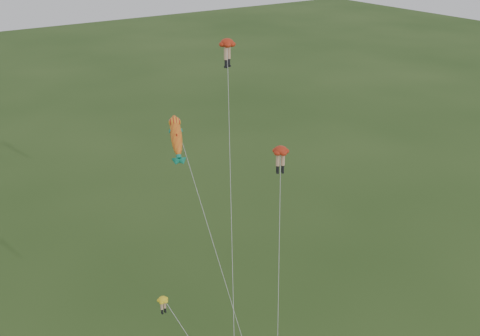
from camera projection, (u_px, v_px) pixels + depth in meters
legs_kite_red_high at (227, 50)px, 44.33m from camera, size 9.26×14.45×21.47m
legs_kite_red_mid at (281, 156)px, 41.01m from camera, size 5.90×7.61×14.66m
legs_kite_yellow at (169, 309)px, 35.69m from camera, size 3.12×5.18×7.60m
fish_kite at (177, 137)px, 37.43m from camera, size 2.80×8.38×18.08m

